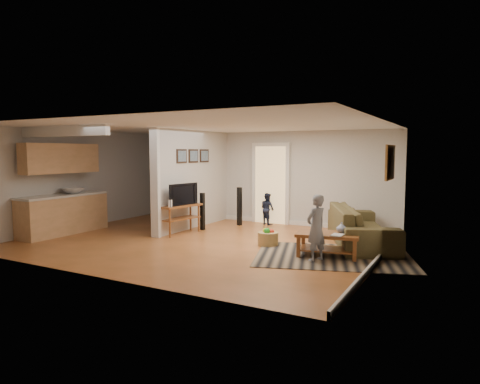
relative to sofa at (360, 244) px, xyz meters
name	(u,v)px	position (x,y,z in m)	size (l,w,h in m)	color
ground	(202,242)	(-3.10, -1.38, 0.00)	(7.50, 7.50, 0.00)	brown
room_shell	(174,173)	(-4.17, -0.95, 1.46)	(7.54, 6.02, 2.52)	beige
area_rug	(333,256)	(-0.21, -1.32, 0.01)	(2.85, 2.08, 0.01)	black
sofa	(360,244)	(0.00, 0.00, 0.00)	(2.73, 1.07, 0.80)	#403C20
coffee_table	(329,238)	(-0.29, -1.36, 0.35)	(1.24, 0.86, 0.67)	brown
tv_console	(181,208)	(-4.04, -0.88, 0.64)	(0.59, 1.16, 0.96)	brown
speaker_left	(203,211)	(-3.88, -0.19, 0.47)	(0.09, 0.09, 0.93)	black
speaker_right	(239,206)	(-3.39, 0.85, 0.51)	(0.10, 0.10, 1.02)	black
toy_basket	(268,238)	(-1.68, -1.04, 0.16)	(0.43, 0.43, 0.38)	#A68348
child	(316,261)	(-0.39, -1.80, 0.00)	(0.44, 0.29, 1.20)	gray
toddler	(267,224)	(-2.79, 1.32, 0.00)	(0.42, 0.32, 0.85)	#1D233D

